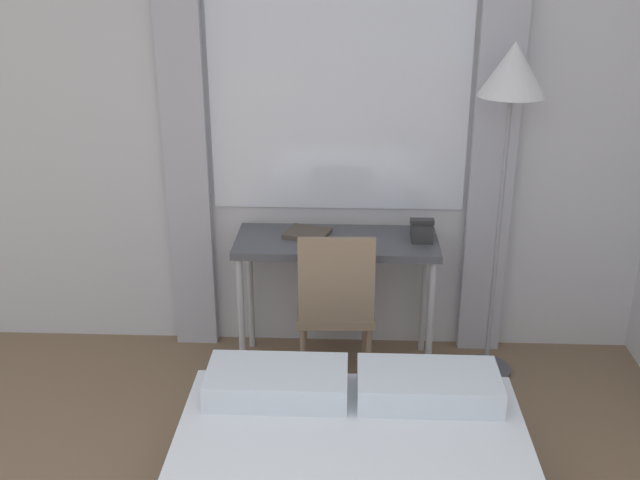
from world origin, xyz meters
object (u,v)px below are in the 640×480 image
(standing_lamp, at_px, (511,99))
(book, at_px, (307,233))
(desk, at_px, (337,253))
(telephone, at_px, (422,231))
(desk_chair, at_px, (336,302))

(standing_lamp, distance_m, book, 1.26)
(desk, distance_m, telephone, 0.47)
(desk, relative_size, desk_chair, 1.19)
(desk_chair, bearing_deg, desk, 88.39)
(standing_lamp, height_order, telephone, standing_lamp)
(desk, bearing_deg, telephone, 1.60)
(desk, height_order, standing_lamp, standing_lamp)
(desk_chair, distance_m, standing_lamp, 1.34)
(desk_chair, distance_m, telephone, 0.60)
(desk, bearing_deg, book, 163.31)
(standing_lamp, bearing_deg, desk_chair, -166.41)
(telephone, height_order, book, telephone)
(book, bearing_deg, desk, -16.69)
(telephone, relative_size, book, 0.55)
(telephone, bearing_deg, standing_lamp, -9.21)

